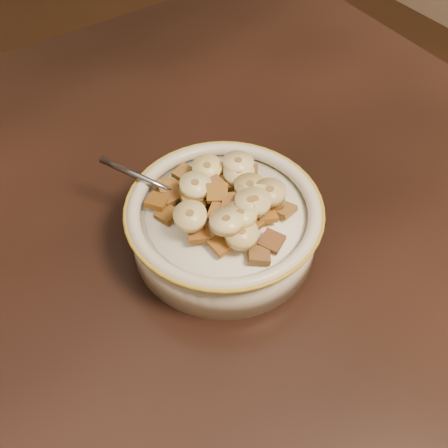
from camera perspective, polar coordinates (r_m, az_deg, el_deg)
cereal_bowl at (r=0.57m, az=0.00°, el=-0.49°), size 0.19×0.19×0.04m
milk at (r=0.55m, az=0.00°, el=1.01°), size 0.16×0.16×0.00m
spoon at (r=0.56m, az=-2.83°, el=2.21°), size 0.05×0.06×0.01m
cereal_square_0 at (r=0.56m, az=0.85°, el=4.30°), size 0.03×0.03×0.01m
cereal_square_1 at (r=0.53m, az=0.89°, el=1.91°), size 0.03×0.03×0.01m
cereal_square_2 at (r=0.55m, az=2.45°, el=3.09°), size 0.03×0.03×0.01m
cereal_square_3 at (r=0.53m, az=-0.47°, el=1.12°), size 0.03×0.03×0.01m
cereal_square_4 at (r=0.52m, az=4.89°, el=-1.75°), size 0.03×0.03×0.01m
cereal_square_5 at (r=0.57m, az=-5.75°, el=3.71°), size 0.03×0.03×0.01m
cereal_square_6 at (r=0.55m, az=4.72°, el=1.93°), size 0.03×0.03×0.01m
cereal_square_7 at (r=0.55m, az=-5.71°, el=0.96°), size 0.02×0.02×0.01m
cereal_square_8 at (r=0.59m, az=2.43°, el=5.24°), size 0.03×0.03×0.01m
cereal_square_9 at (r=0.53m, az=0.83°, el=2.20°), size 0.03×0.03×0.01m
cereal_square_10 at (r=0.59m, az=0.24°, el=5.54°), size 0.03×0.03×0.01m
cereal_square_11 at (r=0.55m, az=-0.96°, el=3.88°), size 0.02×0.02×0.01m
cereal_square_12 at (r=0.56m, az=-6.77°, el=2.32°), size 0.03×0.03×0.01m
cereal_square_13 at (r=0.52m, az=-2.58°, el=-0.88°), size 0.03×0.03×0.01m
cereal_square_14 at (r=0.54m, az=4.22°, el=0.99°), size 0.03×0.03×0.01m
cereal_square_15 at (r=0.58m, az=-3.99°, el=5.14°), size 0.03×0.03×0.01m
cereal_square_16 at (r=0.57m, az=-1.03°, el=4.35°), size 0.02×0.02×0.01m
cereal_square_17 at (r=0.54m, az=-2.99°, el=1.80°), size 0.03×0.03×0.01m
cereal_square_18 at (r=0.56m, az=-5.28°, el=2.98°), size 0.02×0.02×0.01m
cereal_square_19 at (r=0.54m, az=-0.69°, el=3.15°), size 0.03×0.03×0.01m
cereal_square_20 at (r=0.53m, az=2.67°, el=0.08°), size 0.02×0.02×0.01m
cereal_square_21 at (r=0.55m, az=6.06°, el=1.46°), size 0.02×0.02×0.01m
cereal_square_22 at (r=0.51m, az=3.59°, el=-3.18°), size 0.03×0.03×0.01m
cereal_square_23 at (r=0.55m, az=4.71°, el=1.91°), size 0.02×0.02×0.01m
cereal_square_24 at (r=0.53m, az=0.28°, el=1.20°), size 0.03×0.03×0.01m
cereal_square_25 at (r=0.57m, az=-5.67°, el=3.67°), size 0.03×0.03×0.01m
cereal_square_26 at (r=0.58m, az=-3.23°, el=4.62°), size 0.03×0.03×0.01m
cereal_square_27 at (r=0.52m, az=-0.19°, el=-2.01°), size 0.02×0.02×0.01m
cereal_square_28 at (r=0.55m, az=-3.38°, el=2.78°), size 0.03×0.03×0.01m
banana_slice_0 at (r=0.55m, az=-2.93°, el=3.91°), size 0.04×0.04×0.01m
banana_slice_1 at (r=0.52m, az=2.73°, el=2.15°), size 0.04×0.04×0.01m
banana_slice_2 at (r=0.52m, az=-3.46°, el=0.78°), size 0.04×0.04×0.01m
banana_slice_3 at (r=0.57m, az=-1.71°, el=5.66°), size 0.04×0.04×0.01m
banana_slice_4 at (r=0.53m, az=3.12°, el=2.23°), size 0.04×0.04×0.01m
banana_slice_5 at (r=0.57m, az=1.45°, el=6.16°), size 0.04×0.04×0.01m
banana_slice_6 at (r=0.56m, az=1.52°, el=5.14°), size 0.04×0.04×0.01m
banana_slice_7 at (r=0.51m, az=1.68°, el=0.93°), size 0.03×0.03×0.01m
banana_slice_8 at (r=0.54m, az=4.68°, el=3.23°), size 0.04×0.04×0.01m
banana_slice_9 at (r=0.54m, az=2.66°, el=3.79°), size 0.03×0.03×0.01m
banana_slice_10 at (r=0.51m, az=1.78°, el=-1.02°), size 0.04×0.04×0.01m
banana_slice_11 at (r=0.51m, az=0.24°, el=0.24°), size 0.04×0.04×0.02m
banana_slice_12 at (r=0.54m, az=2.97°, el=3.22°), size 0.04×0.04×0.01m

